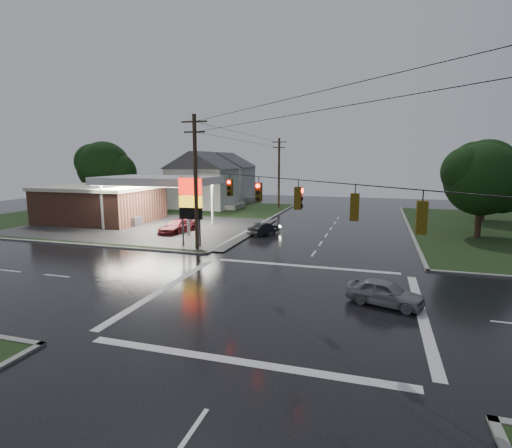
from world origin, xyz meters
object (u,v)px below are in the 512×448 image
(tree_ne_near, at_px, (484,180))
(car_pump, at_px, (178,226))
(utility_pole_n, at_px, (279,172))
(gas_station, at_px, (109,201))
(tree_ne_far, at_px, (488,170))
(pylon_sign, at_px, (191,200))
(house_near, at_px, (203,179))
(tree_nw_behind, at_px, (105,168))
(house_far, at_px, (225,176))
(car_north, at_px, (263,228))
(utility_pole_nw, at_px, (196,181))
(car_crossing, at_px, (385,293))

(tree_ne_near, xyz_separation_m, car_pump, (-28.77, -6.25, -4.87))
(utility_pole_n, relative_size, car_pump, 2.19)
(gas_station, relative_size, utility_pole_n, 2.50)
(gas_station, relative_size, tree_ne_far, 2.67)
(pylon_sign, bearing_deg, gas_station, 148.78)
(house_near, relative_size, tree_ne_far, 1.13)
(tree_nw_behind, relative_size, tree_ne_far, 1.02)
(house_far, bearing_deg, car_north, -62.39)
(house_near, height_order, tree_ne_far, tree_ne_far)
(tree_nw_behind, distance_m, tree_ne_near, 48.65)
(utility_pole_nw, distance_m, tree_ne_near, 26.74)
(tree_ne_near, bearing_deg, utility_pole_nw, -152.14)
(tree_nw_behind, bearing_deg, car_north, -23.94)
(gas_station, bearing_deg, tree_ne_far, 18.46)
(house_near, bearing_deg, car_crossing, -53.35)
(gas_station, height_order, tree_ne_far, tree_ne_far)
(gas_station, xyz_separation_m, pylon_sign, (15.18, -9.20, 1.46))
(house_far, height_order, car_north, house_far)
(pylon_sign, relative_size, house_far, 0.54)
(gas_station, relative_size, car_crossing, 6.72)
(gas_station, height_order, pylon_sign, pylon_sign)
(car_pump, bearing_deg, utility_pole_nw, -39.46)
(tree_ne_near, xyz_separation_m, tree_ne_far, (3.01, 12.00, 0.62))
(utility_pole_nw, xyz_separation_m, utility_pole_n, (0.00, 28.50, -0.25))
(pylon_sign, bearing_deg, tree_ne_near, 25.01)
(car_north, bearing_deg, pylon_sign, 79.68)
(utility_pole_n, relative_size, house_near, 0.95)
(tree_ne_near, xyz_separation_m, car_north, (-20.23, -4.32, -4.95))
(gas_station, bearing_deg, car_crossing, -31.48)
(utility_pole_n, bearing_deg, house_near, -170.09)
(tree_nw_behind, bearing_deg, pylon_sign, -39.87)
(gas_station, distance_m, tree_nw_behind, 13.63)
(utility_pole_nw, height_order, car_north, utility_pole_nw)
(house_far, bearing_deg, car_crossing, -60.05)
(house_near, distance_m, car_crossing, 44.10)
(utility_pole_nw, xyz_separation_m, car_north, (3.41, 8.17, -5.11))
(utility_pole_n, xyz_separation_m, tree_ne_far, (26.65, -4.01, 0.71))
(tree_ne_far, bearing_deg, house_far, 160.29)
(car_pump, bearing_deg, car_north, 23.90)
(gas_station, distance_m, car_crossing, 36.34)
(tree_ne_near, bearing_deg, pylon_sign, -154.99)
(gas_station, xyz_separation_m, utility_pole_n, (16.18, 18.30, 2.92))
(house_near, relative_size, car_crossing, 2.83)
(utility_pole_nw, bearing_deg, pylon_sign, 135.00)
(tree_ne_near, relative_size, car_north, 2.43)
(house_near, relative_size, house_far, 1.00)
(tree_nw_behind, height_order, car_pump, tree_nw_behind)
(utility_pole_n, height_order, tree_ne_far, utility_pole_n)
(house_far, bearing_deg, gas_station, -97.50)
(utility_pole_nw, relative_size, house_near, 1.00)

